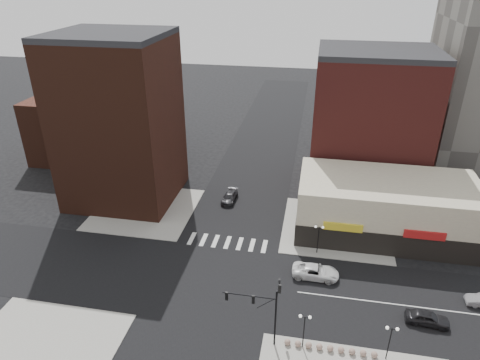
# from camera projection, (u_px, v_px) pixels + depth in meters

# --- Properties ---
(ground) EXTENTS (240.00, 240.00, 0.00)m
(ground) POSITION_uv_depth(u_px,v_px,m) (214.00, 282.00, 51.44)
(ground) COLOR black
(ground) RESTS_ON ground
(road_ew) EXTENTS (200.00, 14.00, 0.02)m
(road_ew) POSITION_uv_depth(u_px,v_px,m) (214.00, 282.00, 51.43)
(road_ew) COLOR black
(road_ew) RESTS_ON ground
(road_ns) EXTENTS (14.00, 200.00, 0.02)m
(road_ns) POSITION_uv_depth(u_px,v_px,m) (214.00, 282.00, 51.43)
(road_ns) COLOR black
(road_ns) RESTS_ON ground
(sidewalk_nw) EXTENTS (15.00, 15.00, 0.12)m
(sidewalk_nw) POSITION_uv_depth(u_px,v_px,m) (146.00, 209.00, 66.49)
(sidewalk_nw) COLOR gray
(sidewalk_nw) RESTS_ON ground
(sidewalk_ne) EXTENTS (15.00, 15.00, 0.12)m
(sidewalk_ne) POSITION_uv_depth(u_px,v_px,m) (335.00, 228.00, 61.74)
(sidewalk_ne) COLOR gray
(sidewalk_ne) RESTS_ON ground
(building_nw) EXTENTS (16.00, 15.00, 25.00)m
(building_nw) POSITION_uv_depth(u_px,v_px,m) (119.00, 123.00, 65.10)
(building_nw) COLOR #3C1D13
(building_nw) RESTS_ON ground
(building_nw_low) EXTENTS (20.00, 18.00, 12.00)m
(building_nw_low) POSITION_uv_depth(u_px,v_px,m) (96.00, 124.00, 83.76)
(building_nw_low) COLOR #3C1D13
(building_nw_low) RESTS_ON ground
(building_ne_midrise) EXTENTS (18.00, 15.00, 22.00)m
(building_ne_midrise) POSITION_uv_depth(u_px,v_px,m) (369.00, 124.00, 69.19)
(building_ne_midrise) COLOR maroon
(building_ne_midrise) RESTS_ON ground
(building_ne_row) EXTENTS (24.20, 12.20, 8.00)m
(building_ne_row) POSITION_uv_depth(u_px,v_px,m) (385.00, 211.00, 59.65)
(building_ne_row) COLOR beige
(building_ne_row) RESTS_ON ground
(traffic_signal) EXTENTS (5.59, 3.09, 7.77)m
(traffic_signal) POSITION_uv_depth(u_px,v_px,m) (266.00, 304.00, 41.14)
(traffic_signal) COLOR black
(traffic_signal) RESTS_ON ground
(street_lamp_se_a) EXTENTS (1.22, 0.32, 4.16)m
(street_lamp_se_a) POSITION_uv_depth(u_px,v_px,m) (305.00, 323.00, 41.14)
(street_lamp_se_a) COLOR black
(street_lamp_se_a) RESTS_ON sidewalk_se
(street_lamp_se_b) EXTENTS (1.22, 0.32, 4.16)m
(street_lamp_se_b) POSITION_uv_depth(u_px,v_px,m) (391.00, 335.00, 39.82)
(street_lamp_se_b) COLOR black
(street_lamp_se_b) RESTS_ON sidewalk_se
(street_lamp_ne) EXTENTS (1.22, 0.32, 4.16)m
(street_lamp_ne) POSITION_uv_depth(u_px,v_px,m) (319.00, 232.00, 54.99)
(street_lamp_ne) COLOR black
(street_lamp_ne) RESTS_ON sidewalk_ne
(bollard_row) EXTENTS (9.03, 0.63, 0.63)m
(bollard_row) POSITION_uv_depth(u_px,v_px,m) (330.00, 348.00, 41.99)
(bollard_row) COLOR gray
(bollard_row) RESTS_ON sidewalk_se
(white_suv) EXTENTS (5.70, 2.72, 1.57)m
(white_suv) POSITION_uv_depth(u_px,v_px,m) (316.00, 272.00, 51.89)
(white_suv) COLOR silver
(white_suv) RESTS_ON ground
(dark_sedan_east) EXTENTS (4.61, 2.19, 1.52)m
(dark_sedan_east) POSITION_uv_depth(u_px,v_px,m) (427.00, 318.00, 45.14)
(dark_sedan_east) COLOR black
(dark_sedan_east) RESTS_ON ground
(dark_sedan_north) EXTENTS (2.22, 4.91, 1.39)m
(dark_sedan_north) POSITION_uv_depth(u_px,v_px,m) (230.00, 197.00, 68.56)
(dark_sedan_north) COLOR black
(dark_sedan_north) RESTS_ON ground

